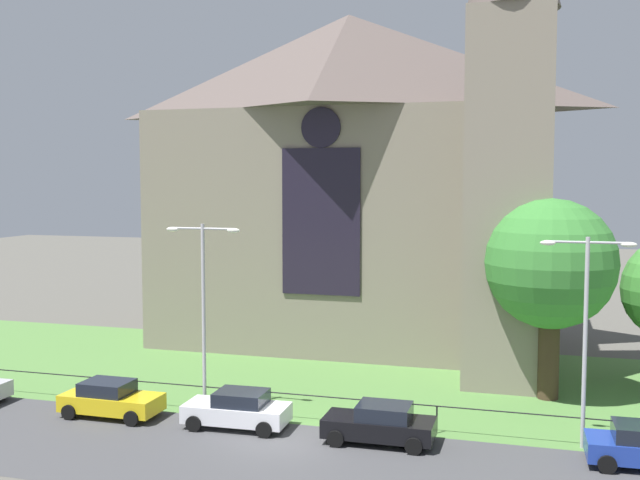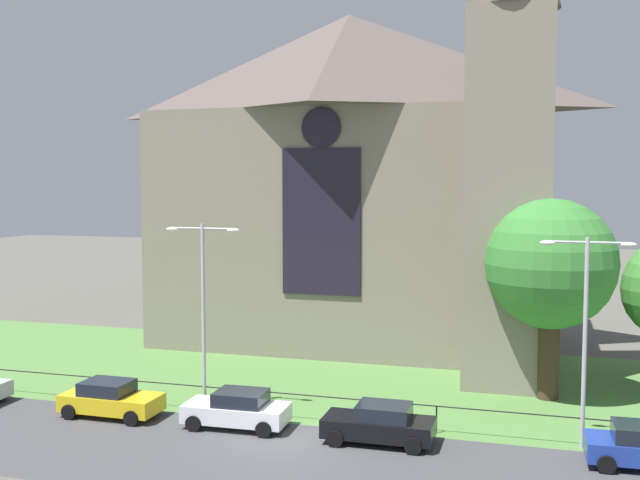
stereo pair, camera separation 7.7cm
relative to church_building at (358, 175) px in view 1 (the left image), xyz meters
The scene contains 11 objects.
ground 13.20m from the church_building, 79.96° to the right, with size 160.00×160.00×0.00m, color #56544C.
road_asphalt 22.67m from the church_building, 85.90° to the right, with size 120.00×8.00×0.01m, color #424244.
grass_verge 14.52m from the church_building, 81.91° to the right, with size 120.00×20.00×0.01m, color #517F3D.
church_building is the anchor object (origin of this frame).
iron_railing 18.23m from the church_building, 92.83° to the right, with size 31.03×0.07×1.13m.
tree_right_near 15.19m from the church_building, 39.95° to the right, with size 5.91×5.91×9.17m.
streetlamp_near 16.82m from the church_building, 100.67° to the right, with size 3.37×0.26×8.14m.
streetlamp_far 20.72m from the church_building, 51.79° to the right, with size 3.37×0.26×7.91m.
parked_car_yellow 20.86m from the church_building, 110.72° to the right, with size 4.21×2.04×1.51m.
parked_car_white 19.67m from the church_building, 92.82° to the right, with size 4.25×2.13×1.51m.
parked_car_black 20.43m from the church_building, 73.78° to the right, with size 4.22×2.05×1.51m.
Camera 1 is at (9.33, -26.89, 10.00)m, focal length 42.67 mm.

